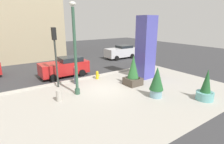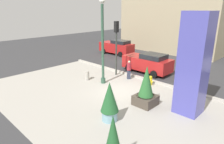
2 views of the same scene
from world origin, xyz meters
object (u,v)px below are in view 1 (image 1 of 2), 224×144
object	(u,v)px
traffic_light_corner	(55,48)
art_pillar_blue	(146,48)
potted_plant_near_left	(206,89)
car_passing_lane	(65,67)
pedestrian_by_curb	(76,74)
potted_plant_curbside	(133,72)
car_curb_east	(121,52)
lamp_post	(75,52)
fire_hydrant	(97,75)
potted_plant_near_right	(157,82)
concrete_bollard	(59,96)

from	to	relation	value
traffic_light_corner	art_pillar_blue	bearing A→B (deg)	-15.22
potted_plant_near_left	art_pillar_blue	bearing A→B (deg)	87.50
car_passing_lane	pedestrian_by_curb	size ratio (longest dim) A/B	2.81
art_pillar_blue	traffic_light_corner	xyz separation A→B (m)	(-7.42, 2.02, 0.34)
art_pillar_blue	car_passing_lane	distance (m)	7.64
potted_plant_curbside	car_curb_east	bearing A→B (deg)	57.64
lamp_post	potted_plant_near_left	xyz separation A→B (m)	(6.51, -5.70, -2.25)
pedestrian_by_curb	fire_hydrant	bearing A→B (deg)	2.05
potted_plant_curbside	potted_plant_near_left	size ratio (longest dim) A/B	1.16
potted_plant_near_right	car_passing_lane	bearing A→B (deg)	111.84
car_passing_lane	fire_hydrant	bearing A→B (deg)	-51.42
art_pillar_blue	pedestrian_by_curb	distance (m)	6.52
potted_plant_near_right	potted_plant_near_left	distance (m)	3.16
lamp_post	car_curb_east	bearing A→B (deg)	39.21
car_curb_east	pedestrian_by_curb	bearing A→B (deg)	-146.33
traffic_light_corner	potted_plant_near_right	bearing A→B (deg)	-49.74
lamp_post	traffic_light_corner	xyz separation A→B (m)	(-0.65, 2.20, 0.06)
potted_plant_near_right	art_pillar_blue	bearing A→B (deg)	55.59
lamp_post	traffic_light_corner	world-z (taller)	lamp_post
potted_plant_near_right	potted_plant_near_left	bearing A→B (deg)	-43.11
potted_plant_curbside	traffic_light_corner	distance (m)	6.32
fire_hydrant	pedestrian_by_curb	xyz separation A→B (m)	(-2.07, -0.07, 0.49)
potted_plant_near_right	car_passing_lane	world-z (taller)	potted_plant_near_right
lamp_post	car_curb_east	distance (m)	13.61
art_pillar_blue	concrete_bollard	world-z (taller)	art_pillar_blue
potted_plant_curbside	fire_hydrant	world-z (taller)	potted_plant_curbside
art_pillar_blue	car_curb_east	bearing A→B (deg)	66.34
traffic_light_corner	pedestrian_by_curb	size ratio (longest dim) A/B	2.94
concrete_bollard	lamp_post	bearing A→B (deg)	15.87
lamp_post	concrete_bollard	world-z (taller)	lamp_post
art_pillar_blue	traffic_light_corner	world-z (taller)	art_pillar_blue
car_curb_east	art_pillar_blue	bearing A→B (deg)	-113.66
potted_plant_near_right	car_curb_east	xyz separation A→B (m)	(6.20, 12.05, -0.21)
lamp_post	potted_plant_near_right	world-z (taller)	lamp_post
fire_hydrant	potted_plant_near_right	bearing A→B (deg)	-77.23
fire_hydrant	traffic_light_corner	distance (m)	4.48
fire_hydrant	car_passing_lane	xyz separation A→B (m)	(-2.01, 2.52, 0.53)
potted_plant_curbside	concrete_bollard	distance (m)	6.05
art_pillar_blue	car_passing_lane	bearing A→B (deg)	142.28
lamp_post	potted_plant_near_right	bearing A→B (deg)	-40.10
art_pillar_blue	potted_plant_near_left	size ratio (longest dim) A/B	2.60
pedestrian_by_curb	concrete_bollard	bearing A→B (deg)	-132.30
potted_plant_curbside	potted_plant_near_left	world-z (taller)	potted_plant_curbside
potted_plant_curbside	car_passing_lane	world-z (taller)	potted_plant_curbside
concrete_bollard	car_curb_east	size ratio (longest dim) A/B	0.17
car_passing_lane	concrete_bollard	bearing A→B (deg)	-114.83
car_curb_east	pedestrian_by_curb	xyz separation A→B (m)	(-9.57, -6.38, -0.04)
potted_plant_curbside	car_curb_east	size ratio (longest dim) A/B	0.57
lamp_post	potted_plant_near_right	xyz separation A→B (m)	(4.22, -3.55, -1.91)
potted_plant_near_left	traffic_light_corner	size ratio (longest dim) A/B	0.46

